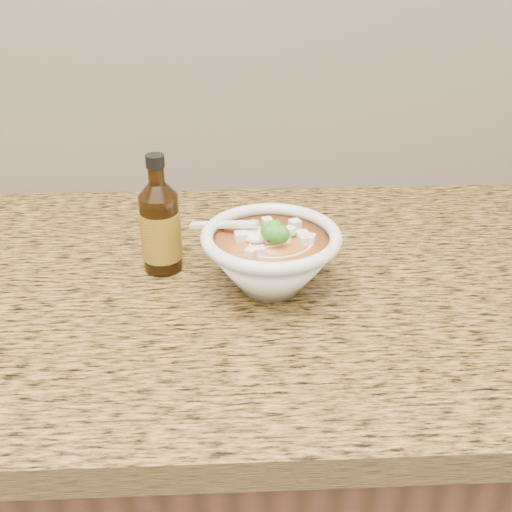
{
  "coord_description": "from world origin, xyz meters",
  "views": [
    {
      "loc": [
        0.14,
        0.91,
        1.36
      ],
      "look_at": [
        0.18,
        1.65,
        0.95
      ],
      "focal_mm": 45.0,
      "sensor_mm": 36.0,
      "label": 1
    }
  ],
  "objects": [
    {
      "name": "soup_bowl",
      "position": [
        0.2,
        1.65,
        0.94
      ],
      "size": [
        0.2,
        0.19,
        0.1
      ],
      "rotation": [
        0.0,
        0.0,
        -0.13
      ],
      "color": "silver",
      "rests_on": "counter_slab"
    },
    {
      "name": "hot_sauce_bottle",
      "position": [
        0.05,
        1.7,
        0.96
      ],
      "size": [
        0.07,
        0.07,
        0.17
      ],
      "rotation": [
        0.0,
        0.0,
        0.33
      ],
      "color": "#311906",
      "rests_on": "counter_slab"
    },
    {
      "name": "cabinet",
      "position": [
        0.0,
        1.68,
        0.43
      ],
      "size": [
        4.0,
        0.65,
        0.86
      ],
      "primitive_type": "cube",
      "color": "#331E0F",
      "rests_on": "ground"
    },
    {
      "name": "counter_slab",
      "position": [
        0.0,
        1.68,
        0.88
      ],
      "size": [
        4.0,
        0.68,
        0.04
      ],
      "primitive_type": "cube",
      "color": "olive",
      "rests_on": "cabinet"
    }
  ]
}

